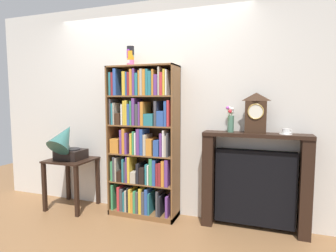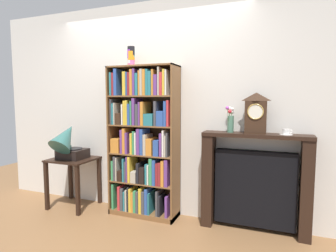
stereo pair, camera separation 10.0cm
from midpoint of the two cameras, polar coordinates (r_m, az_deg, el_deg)
ground_plane at (r=3.59m, az=-5.00°, el=-18.39°), size 7.96×6.40×0.02m
wall_back at (r=3.52m, az=-0.52°, el=3.49°), size 4.96×0.08×2.64m
bookshelf at (r=3.44m, az=-4.29°, el=-3.73°), size 0.85×0.31×1.84m
cup_stack at (r=3.52m, az=-6.72°, el=13.88°), size 0.09×0.09×0.24m
side_table_left at (r=3.97m, az=-18.05°, el=-8.46°), size 0.56×0.52×0.66m
gramophone at (r=3.83m, az=-19.03°, el=-3.11°), size 0.34×0.49×0.53m
fireplace_mantel at (r=3.26m, az=18.10°, el=-11.05°), size 1.13×0.24×1.08m
mantel_clock at (r=3.11m, az=18.35°, el=2.53°), size 0.22×0.12×0.43m
flower_vase at (r=3.15m, az=13.51°, el=1.26°), size 0.08×0.16×0.29m
teacup_with_saucer at (r=3.13m, az=23.81°, el=-1.19°), size 0.13×0.13×0.06m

